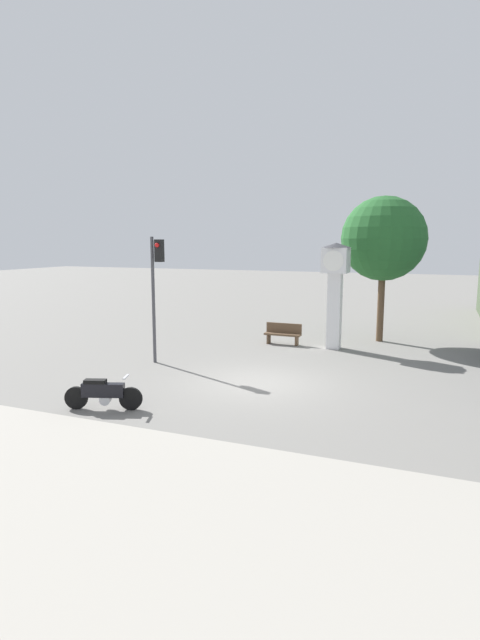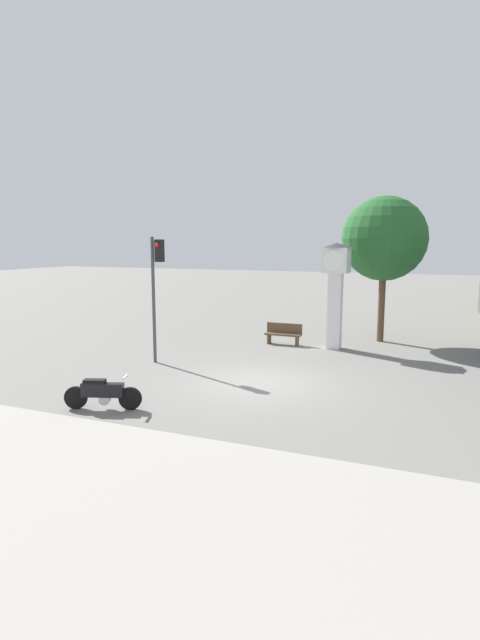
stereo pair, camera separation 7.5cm
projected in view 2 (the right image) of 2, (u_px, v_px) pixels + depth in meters
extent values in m
plane|color=slate|center=(258.00, 383.00, 15.84)|extent=(120.00, 120.00, 0.00)
cube|color=#9E998E|center=(99.00, 499.00, 8.60)|extent=(36.00, 6.00, 0.10)
cylinder|color=black|center=(130.00, 398.00, 13.30)|extent=(0.62, 0.30, 0.62)
cylinder|color=black|center=(76.00, 398.00, 13.37)|extent=(0.62, 0.30, 0.62)
cube|color=black|center=(103.00, 390.00, 13.30)|extent=(1.14, 0.59, 0.37)
cube|color=black|center=(95.00, 381.00, 13.27)|extent=(0.62, 0.41, 0.10)
cylinder|color=silver|center=(105.00, 399.00, 13.34)|extent=(0.34, 0.29, 0.29)
cube|color=silver|center=(125.00, 377.00, 13.21)|extent=(0.21, 0.45, 0.04)
cube|color=white|center=(335.00, 311.00, 20.80)|extent=(0.54, 0.54, 3.18)
cube|color=white|center=(336.00, 260.00, 20.48)|extent=(1.03, 1.03, 1.03)
cylinder|color=white|center=(334.00, 261.00, 20.00)|extent=(0.82, 0.02, 0.82)
cone|color=#333338|center=(337.00, 245.00, 20.38)|extent=(1.24, 1.24, 0.20)
cylinder|color=#47474C|center=(154.00, 301.00, 18.27)|extent=(0.12, 0.12, 4.63)
cube|color=black|center=(159.00, 251.00, 17.88)|extent=(0.28, 0.24, 0.80)
sphere|color=red|center=(157.00, 245.00, 17.71)|extent=(0.16, 0.16, 0.16)
cylinder|color=brown|center=(381.00, 307.00, 22.34)|extent=(0.30, 0.30, 3.11)
sphere|color=#235B28|center=(384.00, 239.00, 21.88)|extent=(3.71, 3.71, 3.71)
cube|color=brown|center=(283.00, 334.00, 21.77)|extent=(1.60, 0.44, 0.08)
cube|color=brown|center=(284.00, 328.00, 21.91)|extent=(1.60, 0.06, 0.44)
cube|color=brown|center=(269.00, 339.00, 22.05)|extent=(0.08, 0.35, 0.41)
cube|color=brown|center=(297.00, 341.00, 21.57)|extent=(0.08, 0.35, 0.41)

